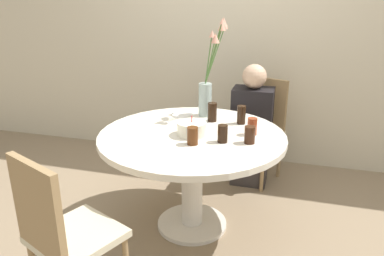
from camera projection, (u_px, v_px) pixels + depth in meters
name	position (u px, v px, depth m)	size (l,w,h in m)	color
ground_plane	(192.00, 225.00, 2.75)	(16.00, 16.00, 0.00)	#89755B
wall_back	(231.00, 28.00, 3.53)	(8.00, 0.05, 2.60)	beige
dining_table	(192.00, 153.00, 2.55)	(1.26, 1.26, 0.72)	silver
chair_near_front	(260.00, 124.00, 3.34)	(0.52, 0.52, 0.90)	beige
chair_left_flank	(61.00, 229.00, 1.84)	(0.53, 0.53, 0.90)	beige
birthday_cake	(192.00, 129.00, 2.47)	(0.19, 0.19, 0.14)	white
flower_vase	(209.00, 81.00, 2.78)	(0.20, 0.28, 0.73)	#9EB2AD
side_plate	(182.00, 114.00, 2.90)	(0.16, 0.16, 0.01)	white
drink_glass_0	(252.00, 126.00, 2.47)	(0.06, 0.06, 0.11)	maroon
drink_glass_1	(241.00, 115.00, 2.68)	(0.06, 0.06, 0.13)	black
drink_glass_2	(223.00, 134.00, 2.35)	(0.06, 0.06, 0.11)	black
drink_glass_3	(250.00, 135.00, 2.33)	(0.07, 0.07, 0.11)	#33190C
drink_glass_4	(193.00, 136.00, 2.31)	(0.07, 0.07, 0.11)	#51280F
drink_glass_5	(212.00, 112.00, 2.74)	(0.07, 0.07, 0.14)	black
person_boy	(251.00, 130.00, 3.23)	(0.34, 0.24, 1.06)	#383333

